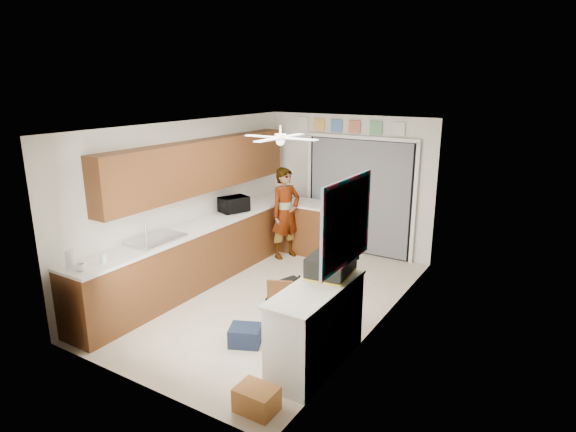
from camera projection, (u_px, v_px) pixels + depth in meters
The scene contains 40 objects.
floor at pixel (274, 297), 7.08m from camera, with size 5.00×5.00×0.00m, color beige.
ceiling at pixel (272, 126), 6.41m from camera, with size 5.00×5.00×0.00m, color white.
wall_back at pixel (348, 184), 8.80m from camera, with size 3.20×3.20×0.00m, color silver.
wall_front at pixel (133, 275), 4.69m from camera, with size 3.20×3.20×0.00m, color silver.
wall_left at pixel (188, 201), 7.55m from camera, with size 5.00×5.00×0.00m, color silver.
wall_right at pixel (381, 234), 5.94m from camera, with size 5.00×5.00×0.00m, color silver.
left_base_cabinets at pixel (205, 253), 7.62m from camera, with size 0.60×4.80×0.90m, color #5C3015.
left_countertop at pixel (204, 224), 7.48m from camera, with size 0.62×4.80×0.04m, color white.
upper_cabinets at pixel (203, 166), 7.48m from camera, with size 0.32×4.00×0.80m, color #5C3015.
sink_basin at pixel (156, 240), 6.65m from camera, with size 0.50×0.76×0.06m, color silver.
faucet at pixel (146, 231), 6.72m from camera, with size 0.03×0.03×0.22m, color silver.
peninsula_base at pixel (310, 229), 8.85m from camera, with size 1.00×0.60×0.90m, color #5C3015.
peninsula_top at pixel (311, 204), 8.73m from camera, with size 1.04×0.64×0.04m, color white.
back_opening_recess at pixel (359, 197), 8.70m from camera, with size 2.00×0.06×2.10m, color black.
curtain_panel at pixel (359, 197), 8.67m from camera, with size 1.90×0.03×2.05m, color slate.
door_trim_left at pixel (309, 191), 9.19m from camera, with size 0.06×0.04×2.10m, color white.
door_trim_right at pixel (414, 205), 8.16m from camera, with size 0.06×0.04×2.10m, color white.
door_trim_head at pixel (361, 138), 8.39m from camera, with size 2.10×0.04×0.06m, color white.
header_frame_0 at pixel (319, 125), 8.79m from camera, with size 0.22×0.02×0.22m, color #E8AD4D.
header_frame_1 at pixel (336, 126), 8.61m from camera, with size 0.22×0.02×0.22m, color #4777BE.
header_frame_2 at pixel (354, 127), 8.44m from camera, with size 0.22×0.02×0.22m, color #BC6946.
header_frame_3 at pixel (376, 128), 8.24m from camera, with size 0.22×0.02×0.22m, color #5DA368.
header_frame_4 at pixel (398, 129), 8.03m from camera, with size 0.22×0.02×0.22m, color silver.
route66_sign at pixel (303, 124), 8.97m from camera, with size 0.22×0.02×0.26m, color silver.
right_counter_base at pixel (316, 328), 5.30m from camera, with size 0.50×1.40×0.90m, color white.
right_counter_top at pixel (316, 288), 5.17m from camera, with size 0.54×1.44×0.04m, color white.
abstract_painting at pixel (347, 222), 5.02m from camera, with size 0.03×1.15×0.95m, color #FF5D8D.
ceiling_fan at pixel (280, 138), 6.62m from camera, with size 1.14×1.14×0.24m, color white.
microwave at pixel (234, 204), 8.10m from camera, with size 0.47×0.32×0.26m, color black.
cup at pixel (80, 268), 5.58m from camera, with size 0.12×0.12×0.09m, color white.
jar_b at pixel (104, 258), 5.84m from camera, with size 0.07×0.07×0.11m, color silver.
paper_towel_roll at pixel (70, 259), 5.64m from camera, with size 0.11×0.11×0.23m, color white.
suitcase at pixel (331, 264), 5.46m from camera, with size 0.43×0.58×0.25m, color black.
suitcase_rim at pixel (331, 273), 5.49m from camera, with size 0.44×0.58×0.02m, color yellow.
suitcase_lid at pixel (343, 237), 5.63m from camera, with size 0.42×0.03×0.50m, color black.
cardboard_box at pixel (257, 399), 4.62m from camera, with size 0.39×0.30×0.25m, color #C5783E.
navy_crate at pixel (245, 335), 5.80m from camera, with size 0.37×0.31×0.23m, color #131C31.
cabinet_door_panel at pixel (281, 297), 6.48m from camera, with size 0.36×0.03×0.53m, color #5C3015.
man at pixel (286, 213), 8.51m from camera, with size 0.59×0.39×1.63m, color white.
dog at pixel (287, 290), 6.86m from camera, with size 0.22×0.51×0.40m, color black.
Camera 1 is at (3.57, -5.43, 3.07)m, focal length 30.00 mm.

